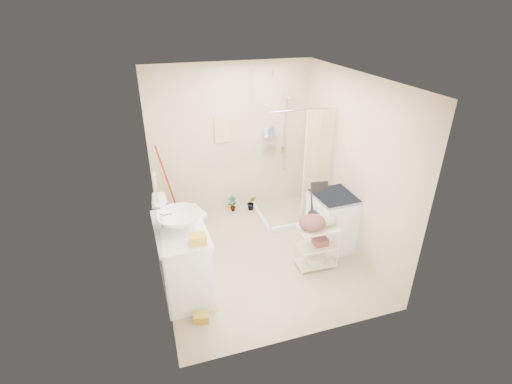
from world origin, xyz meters
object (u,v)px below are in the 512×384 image
toilet (182,219)px  washing_machine (333,221)px  vanity (183,259)px  laundry_rack (317,243)px

toilet → washing_machine: size_ratio=0.92×
vanity → washing_machine: bearing=5.5°
toilet → washing_machine: bearing=-106.4°
washing_machine → vanity: bearing=-175.5°
washing_machine → laundry_rack: size_ratio=1.16×
washing_machine → toilet: bearing=156.4°
vanity → toilet: bearing=81.7°
vanity → washing_machine: 2.32m
laundry_rack → vanity: bearing=179.8°
laundry_rack → toilet: bearing=147.6°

